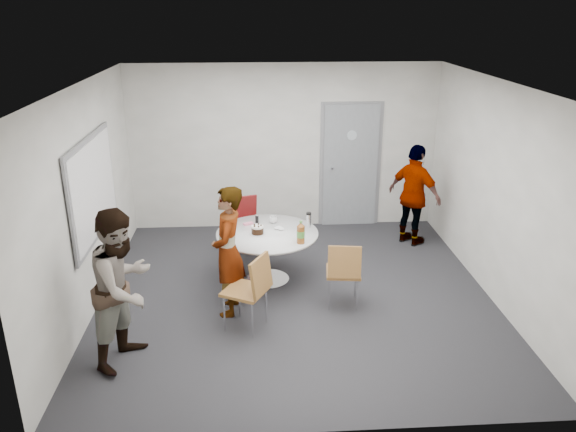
{
  "coord_description": "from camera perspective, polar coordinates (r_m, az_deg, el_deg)",
  "views": [
    {
      "loc": [
        -0.52,
        -6.43,
        3.55
      ],
      "look_at": [
        -0.08,
        0.25,
        1.01
      ],
      "focal_mm": 35.0,
      "sensor_mm": 36.0,
      "label": 1
    }
  ],
  "objects": [
    {
      "name": "ceiling",
      "position": [
        6.51,
        0.89,
        13.28
      ],
      "size": [
        5.0,
        5.0,
        0.0
      ],
      "primitive_type": "plane",
      "rotation": [
        3.14,
        0.0,
        0.0
      ],
      "color": "silver",
      "rests_on": "wall_back"
    },
    {
      "name": "table",
      "position": [
        7.48,
        -1.94,
        -2.37
      ],
      "size": [
        1.36,
        1.36,
        1.01
      ],
      "color": "silver",
      "rests_on": "floor"
    },
    {
      "name": "wall_left",
      "position": [
        7.08,
        -19.79,
        1.42
      ],
      "size": [
        0.0,
        5.0,
        5.0
      ],
      "primitive_type": "plane",
      "rotation": [
        1.57,
        0.0,
        1.57
      ],
      "color": "#B7B5AE",
      "rests_on": "floor"
    },
    {
      "name": "floor",
      "position": [
        7.37,
        0.77,
        -8.03
      ],
      "size": [
        5.0,
        5.0,
        0.0
      ],
      "primitive_type": "plane",
      "color": "black",
      "rests_on": "ground"
    },
    {
      "name": "chair_far",
      "position": [
        8.4,
        -4.29,
        -0.36
      ],
      "size": [
        0.51,
        0.54,
        0.87
      ],
      "rotation": [
        0.0,
        0.0,
        3.42
      ],
      "color": "maroon",
      "rests_on": "floor"
    },
    {
      "name": "wall_right",
      "position": [
        7.44,
        20.42,
        2.24
      ],
      "size": [
        0.0,
        5.0,
        5.0
      ],
      "primitive_type": "plane",
      "rotation": [
        1.57,
        0.0,
        -1.57
      ],
      "color": "#B7B5AE",
      "rests_on": "floor"
    },
    {
      "name": "door",
      "position": [
        9.4,
        6.34,
        5.09
      ],
      "size": [
        1.02,
        0.17,
        2.12
      ],
      "color": "gray",
      "rests_on": "wall_back"
    },
    {
      "name": "chair_near_left",
      "position": [
        6.41,
        -3.67,
        -7.02
      ],
      "size": [
        0.62,
        0.61,
        0.93
      ],
      "rotation": [
        0.0,
        0.0,
        1.09
      ],
      "color": "brown",
      "rests_on": "floor"
    },
    {
      "name": "wall_back",
      "position": [
        9.21,
        -0.4,
        6.97
      ],
      "size": [
        5.0,
        0.0,
        5.0
      ],
      "primitive_type": "plane",
      "rotation": [
        1.57,
        0.0,
        0.0
      ],
      "color": "#B7B5AE",
      "rests_on": "floor"
    },
    {
      "name": "chair_near_right",
      "position": [
        6.88,
        5.69,
        -5.37
      ],
      "size": [
        0.46,
        0.5,
        0.87
      ],
      "rotation": [
        0.0,
        0.0,
        -0.12
      ],
      "color": "brown",
      "rests_on": "floor"
    },
    {
      "name": "person_left",
      "position": [
        6.0,
        -16.38,
        -6.94
      ],
      "size": [
        0.93,
        1.01,
        1.69
      ],
      "primitive_type": "imported",
      "rotation": [
        0.0,
        0.0,
        1.14
      ],
      "color": "white",
      "rests_on": "floor"
    },
    {
      "name": "wall_front",
      "position": [
        4.54,
        3.32,
        -8.26
      ],
      "size": [
        5.0,
        0.0,
        5.0
      ],
      "primitive_type": "plane",
      "rotation": [
        -1.57,
        0.0,
        0.0
      ],
      "color": "#B7B5AE",
      "rests_on": "floor"
    },
    {
      "name": "person_right",
      "position": [
        8.83,
        12.71,
        2.05
      ],
      "size": [
        0.88,
        0.97,
        1.58
      ],
      "primitive_type": "imported",
      "rotation": [
        0.0,
        0.0,
        2.24
      ],
      "color": "black",
      "rests_on": "floor"
    },
    {
      "name": "whiteboard",
      "position": [
        7.22,
        -19.18,
        2.7
      ],
      "size": [
        0.04,
        1.9,
        1.25
      ],
      "color": "gray",
      "rests_on": "wall_left"
    },
    {
      "name": "person_main",
      "position": [
        6.69,
        -6.1,
        -3.6
      ],
      "size": [
        0.44,
        0.62,
        1.6
      ],
      "primitive_type": "imported",
      "rotation": [
        0.0,
        0.0,
        -1.67
      ],
      "color": "#A5C6EA",
      "rests_on": "floor"
    }
  ]
}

